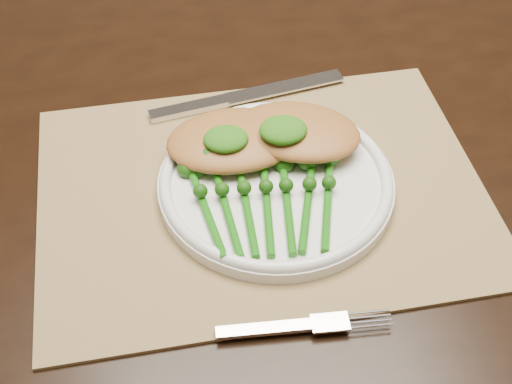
{
  "coord_description": "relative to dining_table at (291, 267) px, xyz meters",
  "views": [
    {
      "loc": [
        -0.02,
        -0.75,
        1.29
      ],
      "look_at": [
        0.03,
        -0.27,
        0.78
      ],
      "focal_mm": 50.0,
      "sensor_mm": 36.0,
      "label": 1
    }
  ],
  "objects": [
    {
      "name": "floor",
      "position": [
        -0.11,
        0.06,
        -0.38
      ],
      "size": [
        4.0,
        4.0,
        0.0
      ],
      "primitive_type": "plane",
      "color": "brown",
      "rests_on": "ground"
    },
    {
      "name": "dining_table",
      "position": [
        0.0,
        0.0,
        0.0
      ],
      "size": [
        1.71,
        1.12,
        0.75
      ],
      "rotation": [
        0.0,
        0.0,
        0.15
      ],
      "color": "black",
      "rests_on": "ground"
    },
    {
      "name": "placemat",
      "position": [
        -0.07,
        -0.18,
        0.37
      ],
      "size": [
        0.48,
        0.37,
        0.0
      ],
      "primitive_type": "cube",
      "rotation": [
        0.0,
        0.0,
        0.08
      ],
      "color": "olive",
      "rests_on": "dining_table"
    },
    {
      "name": "dinner_plate",
      "position": [
        -0.06,
        -0.18,
        0.39
      ],
      "size": [
        0.24,
        0.24,
        0.02
      ],
      "color": "silver",
      "rests_on": "placemat"
    },
    {
      "name": "knife",
      "position": [
        -0.09,
        -0.03,
        0.38
      ],
      "size": [
        0.24,
        0.07,
        0.01
      ],
      "rotation": [
        0.0,
        0.0,
        0.22
      ],
      "color": "silver",
      "rests_on": "placemat"
    },
    {
      "name": "fork",
      "position": [
        -0.04,
        -0.35,
        0.38
      ],
      "size": [
        0.16,
        0.02,
        0.0
      ],
      "rotation": [
        0.0,
        0.0,
        -0.0
      ],
      "color": "silver",
      "rests_on": "placemat"
    },
    {
      "name": "chicken_fillet_left",
      "position": [
        -0.09,
        -0.13,
        0.41
      ],
      "size": [
        0.15,
        0.11,
        0.03
      ],
      "primitive_type": "ellipsoid",
      "rotation": [
        0.0,
        0.0,
        0.07
      ],
      "color": "#A66930",
      "rests_on": "dinner_plate"
    },
    {
      "name": "chicken_fillet_right",
      "position": [
        -0.03,
        -0.13,
        0.41
      ],
      "size": [
        0.16,
        0.13,
        0.03
      ],
      "primitive_type": "ellipsoid",
      "rotation": [
        0.0,
        0.0,
        -0.33
      ],
      "color": "#A66930",
      "rests_on": "dinner_plate"
    },
    {
      "name": "pesto_dollop_left",
      "position": [
        -0.1,
        -0.14,
        0.42
      ],
      "size": [
        0.05,
        0.04,
        0.02
      ],
      "primitive_type": "ellipsoid",
      "color": "#1A4E0B",
      "rests_on": "chicken_fillet_left"
    },
    {
      "name": "pesto_dollop_right",
      "position": [
        -0.04,
        -0.14,
        0.43
      ],
      "size": [
        0.05,
        0.04,
        0.02
      ],
      "primitive_type": "ellipsoid",
      "color": "#1A4E0B",
      "rests_on": "chicken_fillet_right"
    },
    {
      "name": "broccolini_bundle",
      "position": [
        -0.07,
        -0.22,
        0.4
      ],
      "size": [
        0.14,
        0.16,
        0.04
      ],
      "rotation": [
        0.0,
        0.0,
        -0.02
      ],
      "color": "#155B0C",
      "rests_on": "dinner_plate"
    }
  ]
}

